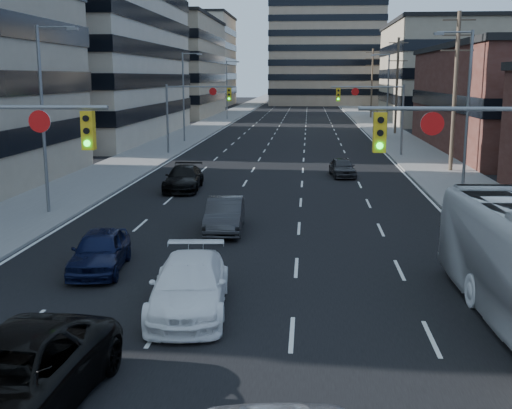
{
  "coord_description": "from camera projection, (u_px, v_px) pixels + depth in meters",
  "views": [
    {
      "loc": [
        2.15,
        -9.84,
        6.66
      ],
      "look_at": [
        0.34,
        12.36,
        2.2
      ],
      "focal_mm": 45.0,
      "sensor_mm": 36.0,
      "label": 1
    }
  ],
  "objects": [
    {
      "name": "sedan_grey_right",
      "position": [
        342.0,
        167.0,
        43.19
      ],
      "size": [
        1.88,
        3.91,
        1.29
      ],
      "primitive_type": "imported",
      "rotation": [
        0.0,
        0.0,
        0.1
      ],
      "color": "#2F2F31",
      "rests_on": "ground"
    },
    {
      "name": "white_van",
      "position": [
        189.0,
        286.0,
        18.39
      ],
      "size": [
        2.61,
        5.43,
        1.53
      ],
      "primitive_type": "imported",
      "rotation": [
        0.0,
        0.0,
        0.09
      ],
      "color": "white",
      "rests_on": "ground"
    },
    {
      "name": "streetlight_left_mid",
      "position": [
        185.0,
        93.0,
        64.68
      ],
      "size": [
        2.03,
        0.22,
        9.0
      ],
      "color": "slate",
      "rests_on": "ground"
    },
    {
      "name": "sidewalk_left",
      "position": [
        246.0,
        107.0,
        139.05
      ],
      "size": [
        5.0,
        300.0,
        0.15
      ],
      "primitive_type": "cube",
      "color": "slate",
      "rests_on": "ground"
    },
    {
      "name": "road_surface",
      "position": [
        299.0,
        108.0,
        138.14
      ],
      "size": [
        18.0,
        300.0,
        0.02
      ],
      "primitive_type": "cube",
      "color": "black",
      "rests_on": "ground"
    },
    {
      "name": "streetlight_left_far",
      "position": [
        228.0,
        87.0,
        98.89
      ],
      "size": [
        2.03,
        0.22,
        9.0
      ],
      "color": "slate",
      "rests_on": "ground"
    },
    {
      "name": "streetlight_right_near",
      "position": [
        465.0,
        107.0,
        33.71
      ],
      "size": [
        2.03,
        0.22,
        9.0
      ],
      "color": "slate",
      "rests_on": "ground"
    },
    {
      "name": "office_right_far",
      "position": [
        466.0,
        74.0,
        93.73
      ],
      "size": [
        22.0,
        28.0,
        14.0
      ],
      "primitive_type": "cube",
      "color": "gray",
      "rests_on": "ground"
    },
    {
      "name": "office_left_mid",
      "position": [
        40.0,
        7.0,
        69.14
      ],
      "size": [
        26.0,
        34.0,
        28.0
      ],
      "primitive_type": "cube",
      "color": "#ADA089",
      "rests_on": "ground"
    },
    {
      "name": "streetlight_right_far",
      "position": [
        386.0,
        92.0,
        67.92
      ],
      "size": [
        2.03,
        0.22,
        9.0
      ],
      "color": "slate",
      "rests_on": "ground"
    },
    {
      "name": "streetlight_left_near",
      "position": [
        46.0,
        111.0,
        30.47
      ],
      "size": [
        2.03,
        0.22,
        9.0
      ],
      "color": "slate",
      "rests_on": "ground"
    },
    {
      "name": "office_left_far",
      "position": [
        156.0,
        68.0,
        109.17
      ],
      "size": [
        20.0,
        30.0,
        16.0
      ],
      "primitive_type": "cube",
      "color": "gray",
      "rests_on": "ground"
    },
    {
      "name": "signal_near_right",
      "position": [
        503.0,
        164.0,
        17.47
      ],
      "size": [
        6.59,
        0.33,
        6.0
      ],
      "color": "slate",
      "rests_on": "ground"
    },
    {
      "name": "sidewalk_right",
      "position": [
        352.0,
        108.0,
        137.22
      ],
      "size": [
        5.0,
        300.0,
        0.15
      ],
      "primitive_type": "cube",
      "color": "slate",
      "rests_on": "ground"
    },
    {
      "name": "sedan_blue",
      "position": [
        100.0,
        251.0,
        22.25
      ],
      "size": [
        2.16,
        4.38,
        1.44
      ],
      "primitive_type": "imported",
      "rotation": [
        0.0,
        0.0,
        0.11
      ],
      "color": "black",
      "rests_on": "ground"
    },
    {
      "name": "utility_pole_midblock",
      "position": [
        397.0,
        84.0,
        73.49
      ],
      "size": [
        2.2,
        0.28,
        11.0
      ],
      "color": "#4C3D2D",
      "rests_on": "ground"
    },
    {
      "name": "signal_far_right",
      "position": [
        375.0,
        105.0,
        53.62
      ],
      "size": [
        6.09,
        0.33,
        6.0
      ],
      "color": "slate",
      "rests_on": "ground"
    },
    {
      "name": "bg_block_left",
      "position": [
        179.0,
        62.0,
        148.18
      ],
      "size": [
        24.0,
        24.0,
        20.0
      ],
      "primitive_type": "cube",
      "color": "#ADA089",
      "rests_on": "ground"
    },
    {
      "name": "utility_pole_block",
      "position": [
        455.0,
        89.0,
        44.17
      ],
      "size": [
        2.2,
        0.28,
        11.0
      ],
      "color": "#4C3D2D",
      "rests_on": "ground"
    },
    {
      "name": "bg_block_right",
      "position": [
        452.0,
        80.0,
        134.42
      ],
      "size": [
        22.0,
        22.0,
        12.0
      ],
      "primitive_type": "cube",
      "color": "gray",
      "rests_on": "ground"
    },
    {
      "name": "sedan_black_far",
      "position": [
        184.0,
        178.0,
        38.06
      ],
      "size": [
        2.25,
        5.04,
        1.44
      ],
      "primitive_type": "imported",
      "rotation": [
        0.0,
        0.0,
        0.05
      ],
      "color": "black",
      "rests_on": "ground"
    },
    {
      "name": "utility_pole_distant",
      "position": [
        372.0,
        82.0,
        102.81
      ],
      "size": [
        2.2,
        0.28,
        11.0
      ],
      "color": "#4C3D2D",
      "rests_on": "ground"
    },
    {
      "name": "black_pickup",
      "position": [
        10.0,
        380.0,
        12.58
      ],
      "size": [
        3.17,
        6.07,
        1.63
      ],
      "primitive_type": "imported",
      "rotation": [
        0.0,
        0.0,
        -0.08
      ],
      "color": "black",
      "rests_on": "ground"
    },
    {
      "name": "signal_far_left",
      "position": [
        194.0,
        104.0,
        54.84
      ],
      "size": [
        6.09,
        0.33,
        6.0
      ],
      "color": "slate",
      "rests_on": "ground"
    },
    {
      "name": "sedan_grey_center",
      "position": [
        225.0,
        215.0,
        27.93
      ],
      "size": [
        1.77,
        4.48,
        1.45
      ],
      "primitive_type": "imported",
      "rotation": [
        0.0,
        0.0,
        0.05
      ],
      "color": "#2B2B2D",
      "rests_on": "ground"
    }
  ]
}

